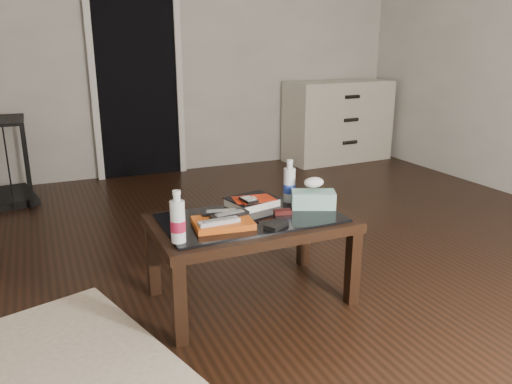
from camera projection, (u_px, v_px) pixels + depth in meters
ground at (286, 258)px, 3.17m from camera, size 5.00×5.00×0.00m
doorway at (137, 73)px, 4.88m from camera, size 0.90×0.08×2.07m
coffee_table at (251, 228)px, 2.56m from camera, size 1.00×0.60×0.46m
dresser at (338, 121)px, 5.69m from camera, size 1.22×0.57×0.90m
magazines at (223, 223)px, 2.41m from camera, size 0.30×0.24×0.03m
remote_silver at (219, 221)px, 2.36m from camera, size 0.20×0.06×0.02m
remote_black_front at (230, 215)px, 2.45m from camera, size 0.21×0.08×0.02m
remote_black_back at (222, 212)px, 2.49m from camera, size 0.21×0.10×0.02m
textbook at (252, 202)px, 2.71m from camera, size 0.29×0.25×0.05m
dvd_mailers at (251, 199)px, 2.68m from camera, size 0.20×0.16×0.01m
ipod at (249, 200)px, 2.62m from camera, size 0.08×0.11×0.02m
flip_phone at (282, 212)px, 2.58m from camera, size 0.10×0.06×0.02m
wallet at (276, 225)px, 2.40m from camera, size 0.14×0.12×0.02m
water_bottle_left at (178, 216)px, 2.19m from camera, size 0.07×0.07×0.24m
water_bottle_right at (289, 181)px, 2.76m from camera, size 0.08×0.08×0.24m
tissue_box at (313, 199)px, 2.68m from camera, size 0.26×0.20×0.09m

